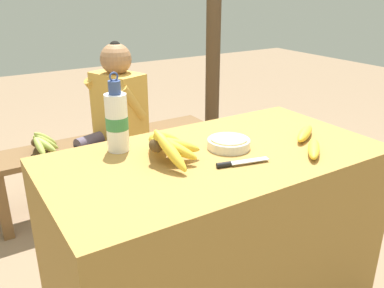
{
  "coord_description": "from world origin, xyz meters",
  "views": [
    {
      "loc": [
        -0.86,
        -1.21,
        1.42
      ],
      "look_at": [
        -0.08,
        0.05,
        0.83
      ],
      "focal_mm": 38.0,
      "sensor_mm": 36.0,
      "label": 1
    }
  ],
  "objects_px": {
    "banana_bunch_ripe": "(166,143)",
    "knife": "(235,163)",
    "serving_bowl": "(229,142)",
    "banana_bunch_green": "(42,141)",
    "support_post_far": "(214,2)",
    "loose_banana_front": "(314,149)",
    "seated_vendor": "(114,113)",
    "water_bottle": "(117,121)",
    "wooden_bench": "(105,150)",
    "loose_banana_side": "(305,133)"
  },
  "relations": [
    {
      "from": "seated_vendor",
      "to": "loose_banana_side",
      "type": "bearing_deg",
      "value": 88.22
    },
    {
      "from": "knife",
      "to": "wooden_bench",
      "type": "bearing_deg",
      "value": 103.64
    },
    {
      "from": "support_post_far",
      "to": "water_bottle",
      "type": "bearing_deg",
      "value": -136.97
    },
    {
      "from": "loose_banana_front",
      "to": "banana_bunch_green",
      "type": "distance_m",
      "value": 1.66
    },
    {
      "from": "serving_bowl",
      "to": "support_post_far",
      "type": "relative_size",
      "value": 0.07
    },
    {
      "from": "wooden_bench",
      "to": "banana_bunch_green",
      "type": "xyz_separation_m",
      "value": [
        -0.39,
        0.0,
        0.14
      ]
    },
    {
      "from": "banana_bunch_ripe",
      "to": "loose_banana_side",
      "type": "relative_size",
      "value": 1.78
    },
    {
      "from": "loose_banana_side",
      "to": "wooden_bench",
      "type": "height_order",
      "value": "loose_banana_side"
    },
    {
      "from": "banana_bunch_green",
      "to": "wooden_bench",
      "type": "bearing_deg",
      "value": -0.21
    },
    {
      "from": "knife",
      "to": "serving_bowl",
      "type": "bearing_deg",
      "value": 74.0
    },
    {
      "from": "loose_banana_side",
      "to": "knife",
      "type": "height_order",
      "value": "loose_banana_side"
    },
    {
      "from": "seated_vendor",
      "to": "loose_banana_front",
      "type": "bearing_deg",
      "value": 82.72
    },
    {
      "from": "serving_bowl",
      "to": "loose_banana_front",
      "type": "distance_m",
      "value": 0.34
    },
    {
      "from": "water_bottle",
      "to": "support_post_far",
      "type": "relative_size",
      "value": 0.12
    },
    {
      "from": "loose_banana_front",
      "to": "support_post_far",
      "type": "distance_m",
      "value": 1.85
    },
    {
      "from": "seated_vendor",
      "to": "banana_bunch_green",
      "type": "xyz_separation_m",
      "value": [
        -0.46,
        0.05,
        -0.12
      ]
    },
    {
      "from": "loose_banana_front",
      "to": "banana_bunch_green",
      "type": "relative_size",
      "value": 0.61
    },
    {
      "from": "water_bottle",
      "to": "knife",
      "type": "height_order",
      "value": "water_bottle"
    },
    {
      "from": "loose_banana_front",
      "to": "loose_banana_side",
      "type": "xyz_separation_m",
      "value": [
        0.1,
        0.14,
        0.0
      ]
    },
    {
      "from": "water_bottle",
      "to": "support_post_far",
      "type": "bearing_deg",
      "value": 43.03
    },
    {
      "from": "banana_bunch_ripe",
      "to": "water_bottle",
      "type": "bearing_deg",
      "value": 121.35
    },
    {
      "from": "knife",
      "to": "loose_banana_side",
      "type": "bearing_deg",
      "value": 21.53
    },
    {
      "from": "loose_banana_front",
      "to": "wooden_bench",
      "type": "bearing_deg",
      "value": 103.56
    },
    {
      "from": "knife",
      "to": "water_bottle",
      "type": "bearing_deg",
      "value": 142.62
    },
    {
      "from": "serving_bowl",
      "to": "banana_bunch_green",
      "type": "relative_size",
      "value": 0.6
    },
    {
      "from": "banana_bunch_ripe",
      "to": "seated_vendor",
      "type": "bearing_deg",
      "value": 78.53
    },
    {
      "from": "banana_bunch_ripe",
      "to": "knife",
      "type": "bearing_deg",
      "value": -42.91
    },
    {
      "from": "banana_bunch_green",
      "to": "banana_bunch_ripe",
      "type": "bearing_deg",
      "value": -79.53
    },
    {
      "from": "wooden_bench",
      "to": "banana_bunch_green",
      "type": "distance_m",
      "value": 0.42
    },
    {
      "from": "banana_bunch_ripe",
      "to": "water_bottle",
      "type": "xyz_separation_m",
      "value": [
        -0.12,
        0.19,
        0.06
      ]
    },
    {
      "from": "water_bottle",
      "to": "wooden_bench",
      "type": "distance_m",
      "value": 1.18
    },
    {
      "from": "water_bottle",
      "to": "serving_bowl",
      "type": "bearing_deg",
      "value": -28.76
    },
    {
      "from": "water_bottle",
      "to": "seated_vendor",
      "type": "xyz_separation_m",
      "value": [
        0.35,
        0.96,
        -0.28
      ]
    },
    {
      "from": "banana_bunch_ripe",
      "to": "seated_vendor",
      "type": "xyz_separation_m",
      "value": [
        0.23,
        1.15,
        -0.22
      ]
    },
    {
      "from": "seated_vendor",
      "to": "banana_bunch_green",
      "type": "relative_size",
      "value": 3.7
    },
    {
      "from": "serving_bowl",
      "to": "support_post_far",
      "type": "xyz_separation_m",
      "value": [
        0.91,
        1.43,
        0.47
      ]
    },
    {
      "from": "water_bottle",
      "to": "loose_banana_front",
      "type": "height_order",
      "value": "water_bottle"
    },
    {
      "from": "wooden_bench",
      "to": "support_post_far",
      "type": "bearing_deg",
      "value": 11.36
    },
    {
      "from": "seated_vendor",
      "to": "banana_bunch_green",
      "type": "height_order",
      "value": "seated_vendor"
    },
    {
      "from": "seated_vendor",
      "to": "support_post_far",
      "type": "bearing_deg",
      "value": 176.02
    },
    {
      "from": "wooden_bench",
      "to": "seated_vendor",
      "type": "distance_m",
      "value": 0.28
    },
    {
      "from": "water_bottle",
      "to": "loose_banana_front",
      "type": "relative_size",
      "value": 1.77
    },
    {
      "from": "support_post_far",
      "to": "loose_banana_front",
      "type": "bearing_deg",
      "value": -111.83
    },
    {
      "from": "wooden_bench",
      "to": "water_bottle",
      "type": "bearing_deg",
      "value": -105.8
    },
    {
      "from": "serving_bowl",
      "to": "knife",
      "type": "distance_m",
      "value": 0.18
    },
    {
      "from": "water_bottle",
      "to": "knife",
      "type": "relative_size",
      "value": 1.53
    },
    {
      "from": "support_post_far",
      "to": "serving_bowl",
      "type": "bearing_deg",
      "value": -122.49
    },
    {
      "from": "water_bottle",
      "to": "banana_bunch_green",
      "type": "xyz_separation_m",
      "value": [
        -0.11,
        1.01,
        -0.4
      ]
    },
    {
      "from": "banana_bunch_ripe",
      "to": "banana_bunch_green",
      "type": "relative_size",
      "value": 1.18
    },
    {
      "from": "water_bottle",
      "to": "wooden_bench",
      "type": "bearing_deg",
      "value": 74.2
    }
  ]
}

